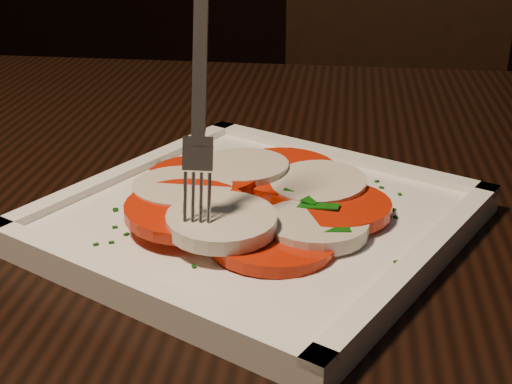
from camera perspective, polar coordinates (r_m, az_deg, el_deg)
table at (r=0.64m, az=1.75°, el=-7.45°), size 1.24×0.86×0.75m
chair at (r=1.36m, az=9.94°, el=4.44°), size 0.47×0.47×0.93m
plate at (r=0.51m, az=0.00°, el=-2.31°), size 0.35×0.35×0.01m
caprese_salad at (r=0.50m, az=0.00°, el=-0.54°), size 0.20×0.20×0.03m
fork at (r=0.45m, az=-4.38°, el=9.06°), size 0.03×0.06×0.17m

